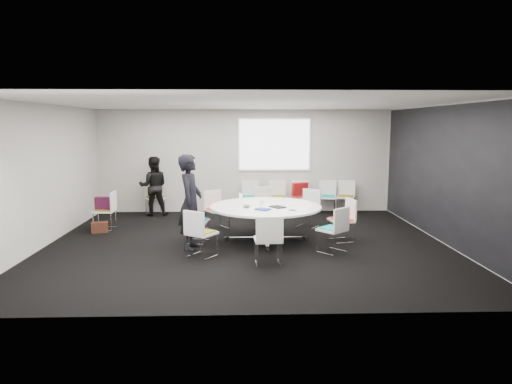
{
  "coord_description": "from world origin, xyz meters",
  "views": [
    {
      "loc": [
        -0.09,
        -8.99,
        2.39
      ],
      "look_at": [
        0.2,
        0.4,
        1.0
      ],
      "focal_mm": 32.0,
      "sensor_mm": 36.0,
      "label": 1
    }
  ],
  "objects_px": {
    "chair_ring_g": "(268,249)",
    "chair_back_c": "(299,203)",
    "chair_ring_f": "(201,242)",
    "chair_back_b": "(278,203)",
    "chair_ring_e": "(197,229)",
    "chair_back_e": "(346,203)",
    "chair_ring_h": "(332,238)",
    "chair_ring_a": "(342,228)",
    "chair_spare_left": "(106,218)",
    "person_back": "(153,186)",
    "chair_back_a": "(250,204)",
    "chair_ring_b": "(308,216)",
    "cup": "(261,202)",
    "chair_ring_c": "(265,212)",
    "chair_back_d": "(327,203)",
    "person_main": "(190,202)",
    "laptop": "(249,206)",
    "chair_person_back": "(155,204)",
    "maroon_bag": "(104,203)",
    "chair_ring_d": "(217,217)",
    "conference_table": "(266,214)",
    "brown_bag": "(100,227)"
  },
  "relations": [
    {
      "from": "chair_ring_h",
      "to": "chair_back_a",
      "type": "distance_m",
      "value": 4.12
    },
    {
      "from": "chair_ring_h",
      "to": "cup",
      "type": "height_order",
      "value": "chair_ring_h"
    },
    {
      "from": "chair_ring_a",
      "to": "maroon_bag",
      "type": "xyz_separation_m",
      "value": [
        -5.2,
        1.22,
        0.34
      ]
    },
    {
      "from": "chair_ring_c",
      "to": "chair_back_d",
      "type": "height_order",
      "value": "same"
    },
    {
      "from": "chair_ring_f",
      "to": "chair_ring_h",
      "type": "xyz_separation_m",
      "value": [
        2.44,
        0.21,
        0.0
      ]
    },
    {
      "from": "laptop",
      "to": "chair_back_a",
      "type": "bearing_deg",
      "value": 0.05
    },
    {
      "from": "chair_ring_a",
      "to": "chair_back_e",
      "type": "xyz_separation_m",
      "value": [
        0.77,
        3.03,
        0.0
      ]
    },
    {
      "from": "chair_ring_d",
      "to": "chair_ring_e",
      "type": "bearing_deg",
      "value": 40.52
    },
    {
      "from": "chair_ring_e",
      "to": "chair_back_b",
      "type": "distance_m",
      "value": 3.59
    },
    {
      "from": "laptop",
      "to": "chair_ring_g",
      "type": "bearing_deg",
      "value": -167.14
    },
    {
      "from": "chair_back_a",
      "to": "person_back",
      "type": "distance_m",
      "value": 2.61
    },
    {
      "from": "chair_ring_e",
      "to": "laptop",
      "type": "xyz_separation_m",
      "value": [
        1.07,
        0.03,
        0.47
      ]
    },
    {
      "from": "chair_ring_c",
      "to": "person_back",
      "type": "distance_m",
      "value": 3.12
    },
    {
      "from": "chair_ring_g",
      "to": "chair_back_b",
      "type": "bearing_deg",
      "value": 79.99
    },
    {
      "from": "conference_table",
      "to": "chair_ring_b",
      "type": "height_order",
      "value": "chair_ring_b"
    },
    {
      "from": "chair_ring_b",
      "to": "chair_ring_f",
      "type": "distance_m",
      "value": 3.31
    },
    {
      "from": "person_back",
      "to": "chair_spare_left",
      "type": "bearing_deg",
      "value": 56.31
    },
    {
      "from": "chair_back_a",
      "to": "chair_ring_h",
      "type": "bearing_deg",
      "value": 112.52
    },
    {
      "from": "chair_ring_f",
      "to": "chair_spare_left",
      "type": "relative_size",
      "value": 1.0
    },
    {
      "from": "chair_person_back",
      "to": "chair_ring_a",
      "type": "bearing_deg",
      "value": 120.77
    },
    {
      "from": "person_main",
      "to": "chair_back_c",
      "type": "bearing_deg",
      "value": -28.9
    },
    {
      "from": "chair_ring_f",
      "to": "person_back",
      "type": "height_order",
      "value": "person_back"
    },
    {
      "from": "chair_ring_h",
      "to": "chair_ring_a",
      "type": "bearing_deg",
      "value": 24.93
    },
    {
      "from": "chair_ring_f",
      "to": "laptop",
      "type": "height_order",
      "value": "chair_ring_f"
    },
    {
      "from": "chair_ring_e",
      "to": "chair_back_e",
      "type": "relative_size",
      "value": 1.0
    },
    {
      "from": "chair_ring_d",
      "to": "person_back",
      "type": "bearing_deg",
      "value": -76.67
    },
    {
      "from": "chair_ring_c",
      "to": "chair_back_e",
      "type": "height_order",
      "value": "same"
    },
    {
      "from": "chair_ring_c",
      "to": "chair_back_c",
      "type": "height_order",
      "value": "same"
    },
    {
      "from": "chair_ring_e",
      "to": "chair_ring_f",
      "type": "bearing_deg",
      "value": 21.34
    },
    {
      "from": "person_back",
      "to": "laptop",
      "type": "height_order",
      "value": "person_back"
    },
    {
      "from": "person_main",
      "to": "chair_ring_f",
      "type": "bearing_deg",
      "value": -149.9
    },
    {
      "from": "chair_ring_f",
      "to": "chair_back_b",
      "type": "distance_m",
      "value": 4.43
    },
    {
      "from": "chair_ring_g",
      "to": "conference_table",
      "type": "bearing_deg",
      "value": 85.19
    },
    {
      "from": "chair_back_b",
      "to": "chair_ring_b",
      "type": "bearing_deg",
      "value": 105.45
    },
    {
      "from": "chair_ring_b",
      "to": "chair_ring_d",
      "type": "distance_m",
      "value": 2.13
    },
    {
      "from": "chair_ring_a",
      "to": "chair_person_back",
      "type": "relative_size",
      "value": 1.0
    },
    {
      "from": "brown_bag",
      "to": "person_back",
      "type": "bearing_deg",
      "value": 66.5
    },
    {
      "from": "chair_ring_g",
      "to": "chair_back_c",
      "type": "relative_size",
      "value": 1.0
    },
    {
      "from": "chair_spare_left",
      "to": "person_back",
      "type": "distance_m",
      "value": 1.9
    },
    {
      "from": "chair_back_e",
      "to": "cup",
      "type": "distance_m",
      "value": 3.69
    },
    {
      "from": "chair_spare_left",
      "to": "person_main",
      "type": "relative_size",
      "value": 0.48
    },
    {
      "from": "chair_ring_f",
      "to": "chair_back_e",
      "type": "distance_m",
      "value": 5.42
    },
    {
      "from": "chair_ring_g",
      "to": "chair_back_a",
      "type": "xyz_separation_m",
      "value": [
        -0.23,
        4.56,
        0.0
      ]
    },
    {
      "from": "chair_ring_h",
      "to": "maroon_bag",
      "type": "bearing_deg",
      "value": 115.05
    },
    {
      "from": "chair_ring_d",
      "to": "chair_ring_g",
      "type": "height_order",
      "value": "same"
    },
    {
      "from": "chair_ring_h",
      "to": "chair_person_back",
      "type": "height_order",
      "value": "same"
    },
    {
      "from": "chair_ring_c",
      "to": "maroon_bag",
      "type": "xyz_separation_m",
      "value": [
        -3.7,
        -0.58,
        0.34
      ]
    },
    {
      "from": "chair_ring_g",
      "to": "person_back",
      "type": "relative_size",
      "value": 0.56
    },
    {
      "from": "chair_ring_e",
      "to": "cup",
      "type": "bearing_deg",
      "value": 113.82
    },
    {
      "from": "chair_ring_h",
      "to": "chair_back_b",
      "type": "bearing_deg",
      "value": 58.55
    }
  ]
}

